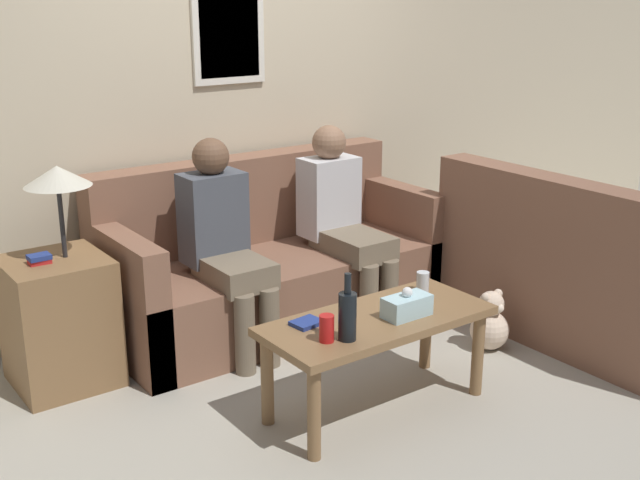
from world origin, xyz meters
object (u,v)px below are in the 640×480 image
at_px(couch_side, 582,281).
at_px(coffee_table, 377,331).
at_px(person_right, 342,217).
at_px(teddy_bear, 490,324).
at_px(couch_main, 270,268).
at_px(wine_bottle, 347,315).
at_px(drinking_glass, 423,282).
at_px(person_left, 224,240).

xyz_separation_m(couch_side, coffee_table, (-1.51, 0.03, 0.07)).
bearing_deg(person_right, teddy_bear, -67.08).
distance_m(couch_main, teddy_bear, 1.34).
relative_size(coffee_table, wine_bottle, 3.64).
height_order(wine_bottle, drinking_glass, wine_bottle).
bearing_deg(wine_bottle, drinking_glass, 19.70).
height_order(coffee_table, wine_bottle, wine_bottle).
bearing_deg(person_left, teddy_bear, -36.13).
distance_m(couch_side, drinking_glass, 1.14).
distance_m(couch_main, drinking_glass, 1.14).
bearing_deg(person_left, couch_main, 26.79).
relative_size(drinking_glass, teddy_bear, 0.30).
bearing_deg(coffee_table, wine_bottle, -156.39).
distance_m(coffee_table, wine_bottle, 0.35).
bearing_deg(coffee_table, drinking_glass, 16.91).
bearing_deg(couch_main, person_right, -26.55).
height_order(couch_main, drinking_glass, couch_main).
distance_m(couch_side, person_right, 1.44).
bearing_deg(drinking_glass, coffee_table, -163.09).
bearing_deg(person_right, person_left, -179.10).
xyz_separation_m(drinking_glass, person_right, (0.18, 0.91, 0.10)).
xyz_separation_m(wine_bottle, drinking_glass, (0.67, 0.24, -0.07)).
bearing_deg(wine_bottle, person_left, 88.37).
distance_m(couch_side, teddy_bear, 0.62).
height_order(person_left, person_right, person_left).
distance_m(couch_side, coffee_table, 1.52).
bearing_deg(person_left, coffee_table, -76.67).
relative_size(couch_side, person_left, 1.38).
bearing_deg(wine_bottle, couch_side, 2.82).
xyz_separation_m(couch_main, person_left, (-0.42, -0.21, 0.31)).
bearing_deg(person_left, drinking_glass, -54.36).
distance_m(couch_main, couch_side, 1.83).
xyz_separation_m(coffee_table, wine_bottle, (-0.27, -0.12, 0.19)).
distance_m(person_left, person_right, 0.82).
distance_m(coffee_table, person_right, 1.20).
relative_size(couch_main, couch_side, 1.24).
distance_m(wine_bottle, teddy_bear, 1.33).
xyz_separation_m(couch_side, drinking_glass, (-1.11, 0.15, 0.19)).
bearing_deg(couch_main, wine_bottle, -108.60).
bearing_deg(couch_side, person_left, 59.21).
relative_size(couch_main, wine_bottle, 6.60).
xyz_separation_m(couch_main, teddy_bear, (0.77, -1.08, -0.19)).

